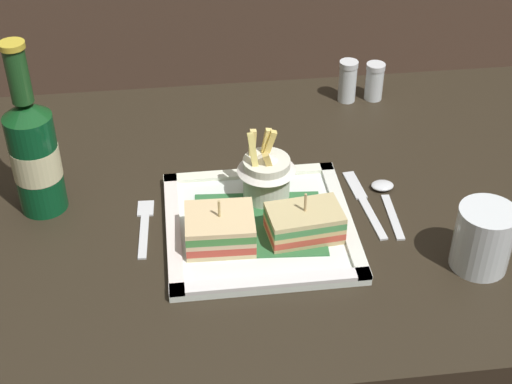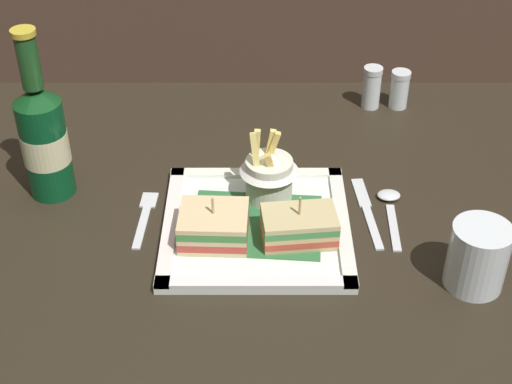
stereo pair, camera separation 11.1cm
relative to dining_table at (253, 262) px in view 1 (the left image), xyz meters
name	(u,v)px [view 1 (the left image)]	position (x,y,z in m)	size (l,w,h in m)	color
dining_table	(253,262)	(0.00, 0.00, 0.00)	(1.36, 0.73, 0.77)	black
square_plate	(259,226)	(0.00, -0.08, 0.14)	(0.27, 0.27, 0.02)	white
sandwich_half_left	(220,229)	(-0.06, -0.11, 0.16)	(0.10, 0.08, 0.07)	#D5BD8A
sandwich_half_right	(304,223)	(0.06, -0.11, 0.16)	(0.11, 0.08, 0.07)	tan
fries_cup	(266,171)	(0.02, -0.01, 0.19)	(0.09, 0.09, 0.11)	silver
beer_bottle	(34,152)	(-0.31, 0.02, 0.23)	(0.07, 0.07, 0.27)	#0B4723
water_glass	(482,242)	(0.29, -0.19, 0.17)	(0.08, 0.08, 0.09)	silver
fork	(145,224)	(-0.16, -0.04, 0.13)	(0.03, 0.13, 0.00)	silver
knife	(363,201)	(0.17, -0.03, 0.13)	(0.03, 0.17, 0.00)	silver
spoon	(385,194)	(0.20, -0.02, 0.13)	(0.04, 0.14, 0.01)	silver
salt_shaker	(347,83)	(0.21, 0.28, 0.16)	(0.03, 0.03, 0.08)	silver
pepper_shaker	(374,83)	(0.26, 0.28, 0.16)	(0.03, 0.03, 0.07)	silver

